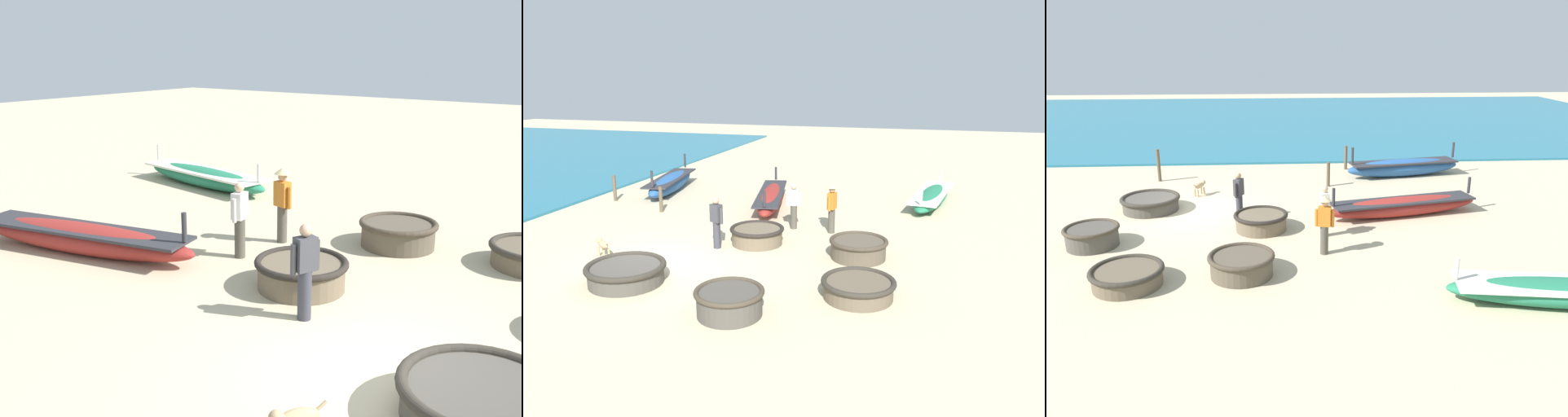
{
  "view_description": "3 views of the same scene",
  "coord_description": "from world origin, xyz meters",
  "views": [
    {
      "loc": [
        -6.66,
        -2.97,
        4.2
      ],
      "look_at": [
        2.51,
        3.78,
        1.14
      ],
      "focal_mm": 42.0,
      "sensor_mm": 36.0,
      "label": 1
    },
    {
      "loc": [
        6.94,
        -11.69,
        5.04
      ],
      "look_at": [
        2.73,
        2.66,
        1.14
      ],
      "focal_mm": 35.0,
      "sensor_mm": 36.0,
      "label": 2
    },
    {
      "loc": [
        16.72,
        2.94,
        5.58
      ],
      "look_at": [
        2.44,
        3.85,
        0.83
      ],
      "focal_mm": 35.0,
      "sensor_mm": 36.0,
      "label": 3
    }
  ],
  "objects": [
    {
      "name": "fisherman_by_coracle",
      "position": [
        0.89,
        1.74,
        0.84
      ],
      "size": [
        0.49,
        0.34,
        1.57
      ],
      "color": "#383842",
      "rests_on": "ground"
    },
    {
      "name": "mooring_post_mid_beach",
      "position": [
        -5.63,
        6.11,
        0.54
      ],
      "size": [
        0.14,
        0.14,
        1.07
      ],
      "primitive_type": "cylinder",
      "color": "brown",
      "rests_on": "ground"
    },
    {
      "name": "fisherman_standing_right",
      "position": [
        3.9,
        4.23,
        0.96
      ],
      "size": [
        0.36,
        0.52,
        1.67
      ],
      "color": "#4C473D",
      "rests_on": "ground"
    },
    {
      "name": "long_boat_ochre_hull",
      "position": [
        7.03,
        9.24,
        0.3
      ],
      "size": [
        1.84,
        5.23,
        1.02
      ],
      "color": "#237551",
      "rests_on": "ground"
    },
    {
      "name": "long_boat_red_hull",
      "position": [
        -4.3,
        8.43,
        0.39
      ],
      "size": [
        1.94,
        5.15,
        1.36
      ],
      "color": "#285693",
      "rests_on": "ground"
    },
    {
      "name": "coracle_far_left",
      "position": [
        5.5,
        -0.64,
        0.26
      ],
      "size": [
        1.76,
        1.76,
        0.47
      ],
      "color": "brown",
      "rests_on": "ground"
    },
    {
      "name": "mooring_post_shoreline",
      "position": [
        -4.08,
        -1.88,
        0.67
      ],
      "size": [
        0.14,
        0.14,
        1.34
      ],
      "primitive_type": "cylinder",
      "color": "brown",
      "rests_on": "ground"
    },
    {
      "name": "fisherman_with_hat",
      "position": [
        2.57,
        4.35,
        0.84
      ],
      "size": [
        0.52,
        0.27,
        1.57
      ],
      "color": "#4C473D",
      "rests_on": "ground"
    },
    {
      "name": "coracle_nearest",
      "position": [
        2.95,
        -2.3,
        0.32
      ],
      "size": [
        1.54,
        1.54,
        0.59
      ],
      "color": "#4C473F",
      "rests_on": "ground"
    },
    {
      "name": "coracle_tilted",
      "position": [
        -0.22,
        -1.38,
        0.28
      ],
      "size": [
        2.01,
        2.01,
        0.51
      ],
      "color": "#4C473F",
      "rests_on": "ground"
    },
    {
      "name": "ground_plane",
      "position": [
        0.0,
        0.0,
        0.0
      ],
      "size": [
        80.0,
        80.0,
        0.0
      ],
      "primitive_type": "plane",
      "color": "#C6B793"
    },
    {
      "name": "long_boat_blue_hull",
      "position": [
        0.86,
        7.16,
        0.33
      ],
      "size": [
        2.05,
        5.41,
        1.14
      ],
      "color": "maroon",
      "rests_on": "ground"
    },
    {
      "name": "sea",
      "position": [
        -20.81,
        4.0,
        0.05
      ],
      "size": [
        28.0,
        52.0,
        0.1
      ],
      "primitive_type": "cube",
      "color": "teal",
      "rests_on": "ground"
    },
    {
      "name": "dog",
      "position": [
        -1.93,
        0.07,
        0.37
      ],
      "size": [
        0.61,
        0.44,
        0.55
      ],
      "color": "tan",
      "rests_on": "ground"
    },
    {
      "name": "mooring_post_inland",
      "position": [
        -2.87,
        5.03,
        0.49
      ],
      "size": [
        0.14,
        0.14,
        0.98
      ],
      "primitive_type": "cylinder",
      "color": "brown",
      "rests_on": "ground"
    },
    {
      "name": "coracle_far_right",
      "position": [
        1.92,
        2.46,
        0.3
      ],
      "size": [
        1.68,
        1.68,
        0.54
      ],
      "color": "brown",
      "rests_on": "ground"
    },
    {
      "name": "coracle_beside_post",
      "position": [
        5.12,
        2.05,
        0.31
      ],
      "size": [
        1.67,
        1.67,
        0.57
      ],
      "color": "brown",
      "rests_on": "ground"
    }
  ]
}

